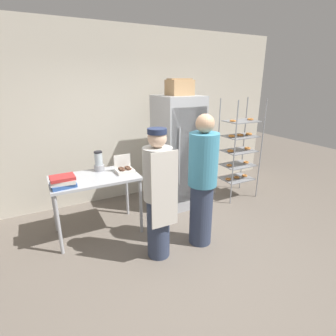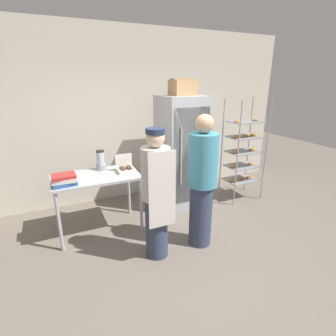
# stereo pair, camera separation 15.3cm
# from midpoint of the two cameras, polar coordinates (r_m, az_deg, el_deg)

# --- Properties ---
(ground_plane) EXTENTS (14.00, 14.00, 0.00)m
(ground_plane) POSITION_cam_midpoint_polar(r_m,az_deg,el_deg) (3.45, 4.42, -19.58)
(ground_plane) COLOR #6B6056
(back_wall) EXTENTS (6.40, 0.12, 3.01)m
(back_wall) POSITION_cam_midpoint_polar(r_m,az_deg,el_deg) (4.89, -9.91, 11.03)
(back_wall) COLOR beige
(back_wall) RESTS_ON ground_plane
(refrigerator) EXTENTS (0.68, 0.77, 1.89)m
(refrigerator) POSITION_cam_midpoint_polar(r_m,az_deg,el_deg) (4.49, 1.14, 3.37)
(refrigerator) COLOR #ADAFB5
(refrigerator) RESTS_ON ground_plane
(baking_rack) EXTENTS (0.65, 0.47, 1.83)m
(baking_rack) POSITION_cam_midpoint_polar(r_m,az_deg,el_deg) (4.96, 14.36, 3.74)
(baking_rack) COLOR #93969B
(baking_rack) RESTS_ON ground_plane
(prep_counter) EXTENTS (1.18, 0.69, 0.86)m
(prep_counter) POSITION_cam_midpoint_polar(r_m,az_deg,el_deg) (3.81, -16.71, -3.18)
(prep_counter) COLOR #ADAFB5
(prep_counter) RESTS_ON ground_plane
(donut_box) EXTENTS (0.25, 0.20, 0.25)m
(donut_box) POSITION_cam_midpoint_polar(r_m,az_deg,el_deg) (3.82, -10.57, -0.32)
(donut_box) COLOR silver
(donut_box) RESTS_ON prep_counter
(blender_pitcher) EXTENTS (0.15, 0.15, 0.29)m
(blender_pitcher) POSITION_cam_midpoint_polar(r_m,az_deg,el_deg) (3.97, -15.90, 1.23)
(blender_pitcher) COLOR #99999E
(blender_pitcher) RESTS_ON prep_counter
(binder_stack) EXTENTS (0.31, 0.25, 0.14)m
(binder_stack) POSITION_cam_midpoint_polar(r_m,az_deg,el_deg) (3.54, -23.08, -2.74)
(binder_stack) COLOR #2D5193
(binder_stack) RESTS_ON prep_counter
(cardboard_storage_box) EXTENTS (0.38, 0.33, 0.26)m
(cardboard_storage_box) POSITION_cam_midpoint_polar(r_m,az_deg,el_deg) (4.36, 1.47, 17.18)
(cardboard_storage_box) COLOR tan
(cardboard_storage_box) RESTS_ON refrigerator
(person_baker) EXTENTS (0.35, 0.36, 1.63)m
(person_baker) POSITION_cam_midpoint_polar(r_m,az_deg,el_deg) (3.12, -3.58, -5.70)
(person_baker) COLOR #333D56
(person_baker) RESTS_ON ground_plane
(person_customer) EXTENTS (0.37, 0.37, 1.75)m
(person_customer) POSITION_cam_midpoint_polar(r_m,az_deg,el_deg) (3.38, 6.21, -2.92)
(person_customer) COLOR #333D56
(person_customer) RESTS_ON ground_plane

